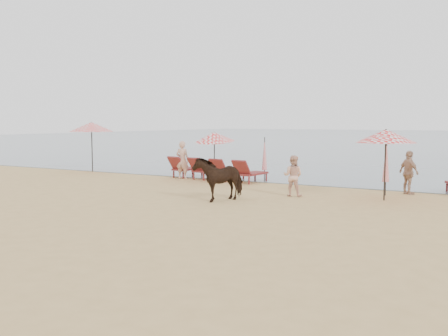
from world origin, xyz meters
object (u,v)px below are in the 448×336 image
object	(u,v)px
cow	(219,178)
beachgoer_right_b	(409,173)
lounger_cluster_left	(215,169)
umbrella_open_right	(386,136)
umbrella_open_left_b	(214,137)
umbrella_closed_left	(265,154)
beachgoer_left	(182,160)
beachgoer_right_a	(293,176)
umbrella_open_left_a	(91,127)
umbrella_closed_right	(386,161)

from	to	relation	value
cow	beachgoer_right_b	xyz separation A→B (m)	(5.52, 4.55, 0.06)
cow	beachgoer_right_b	size ratio (longest dim) A/B	1.10
lounger_cluster_left	umbrella_open_right	bearing A→B (deg)	-8.61
umbrella_open_left_b	umbrella_closed_left	xyz separation A→B (m)	(2.01, 1.12, -0.78)
umbrella_closed_left	beachgoer_right_b	xyz separation A→B (m)	(6.49, -1.38, -0.41)
umbrella_open_right	beachgoer_left	bearing A→B (deg)	173.35
umbrella_open_left_b	umbrella_closed_left	size ratio (longest dim) A/B	1.16
umbrella_open_right	beachgoer_right_a	world-z (taller)	umbrella_open_right
umbrella_open_left_a	umbrella_closed_left	bearing A→B (deg)	2.99
beachgoer_right_a	cow	bearing A→B (deg)	41.43
beachgoer_right_a	beachgoer_right_b	distance (m)	4.39
umbrella_open_left_b	beachgoer_right_a	bearing A→B (deg)	-32.10
umbrella_closed_right	beachgoer_left	size ratio (longest dim) A/B	1.16
cow	beachgoer_right_a	xyz separation A→B (m)	(1.91, 2.05, -0.02)
beachgoer_left	beachgoer_right_b	xyz separation A→B (m)	(10.15, -0.11, -0.08)
beachgoer_left	cow	bearing A→B (deg)	128.17
umbrella_closed_left	umbrella_closed_right	distance (m)	6.15
lounger_cluster_left	beachgoer_right_a	xyz separation A→B (m)	(4.96, -2.95, 0.25)
umbrella_closed_left	beachgoer_right_b	bearing A→B (deg)	-12.02
umbrella_open_right	umbrella_closed_right	xyz separation A→B (m)	(-0.20, 1.20, -0.94)
umbrella_open_left_a	beachgoer_right_b	xyz separation A→B (m)	(16.36, -0.64, -1.59)
cow	umbrella_open_right	bearing A→B (deg)	47.84
lounger_cluster_left	beachgoer_left	xyz separation A→B (m)	(-1.58, -0.35, 0.40)
umbrella_closed_left	umbrella_closed_right	world-z (taller)	umbrella_closed_right
lounger_cluster_left	umbrella_closed_right	xyz separation A→B (m)	(7.87, -1.12, 0.78)
umbrella_open_left_b	beachgoer_right_b	world-z (taller)	umbrella_open_left_b
beachgoer_right_b	umbrella_open_left_a	bearing A→B (deg)	38.81
umbrella_open_left_a	cow	distance (m)	12.13
cow	umbrella_open_left_a	bearing A→B (deg)	174.17
cow	beachgoer_right_a	bearing A→B (deg)	66.85
lounger_cluster_left	umbrella_closed_left	size ratio (longest dim) A/B	2.36
umbrella_closed_right	beachgoer_right_a	size ratio (longest dim) A/B	1.39
umbrella_closed_left	cow	xyz separation A→B (m)	(0.97, -5.93, -0.47)
beachgoer_right_a	beachgoer_right_b	size ratio (longest dim) A/B	0.91
umbrella_open_left_b	cow	xyz separation A→B (m)	(2.98, -4.81, -1.24)
umbrella_closed_left	beachgoer_right_b	distance (m)	6.65
beachgoer_right_a	beachgoer_right_b	xyz separation A→B (m)	(3.61, 2.49, 0.07)
umbrella_open_left_b	umbrella_closed_left	bearing A→B (deg)	26.56
umbrella_closed_left	umbrella_open_right	bearing A→B (deg)	-28.51
umbrella_open_right	cow	distance (m)	5.87
umbrella_closed_left	cow	distance (m)	6.03
umbrella_closed_right	beachgoer_right_b	bearing A→B (deg)	43.65
lounger_cluster_left	umbrella_open_right	distance (m)	8.57
umbrella_open_right	cow	size ratio (longest dim) A/B	1.36
umbrella_closed_left	umbrella_closed_right	bearing A→B (deg)	-19.50
lounger_cluster_left	beachgoer_right_a	world-z (taller)	beachgoer_right_a
umbrella_closed_left	lounger_cluster_left	bearing A→B (deg)	-155.95
umbrella_closed_right	cow	size ratio (longest dim) A/B	1.15
umbrella_open_left_a	beachgoer_right_a	world-z (taller)	umbrella_open_left_a
umbrella_closed_right	beachgoer_right_b	world-z (taller)	umbrella_closed_right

